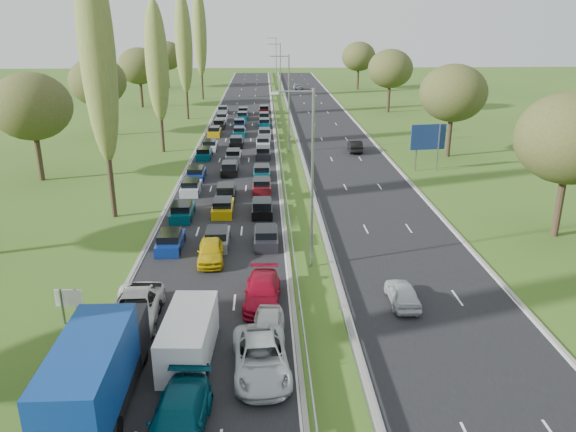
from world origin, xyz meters
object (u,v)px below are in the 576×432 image
object	(u,v)px
blue_lorry	(97,371)
near_car_2	(135,308)
white_van_rear	(189,334)
direction_sign	(428,139)
info_sign	(69,302)
near_car_3	(136,314)

from	to	relation	value
blue_lorry	near_car_2	bearing A→B (deg)	90.84
white_van_rear	direction_sign	size ratio (longest dim) A/B	1.10
info_sign	direction_sign	xyz separation A→B (m)	(28.80, 32.25, 2.20)
white_van_rear	near_car_2	bearing A→B (deg)	137.89
near_car_2	near_car_3	size ratio (longest dim) A/B	1.14
near_car_2	white_van_rear	world-z (taller)	white_van_rear
blue_lorry	white_van_rear	world-z (taller)	blue_lorry
near_car_2	near_car_3	world-z (taller)	near_car_2
info_sign	near_car_3	bearing A→B (deg)	-7.21
blue_lorry	info_sign	xyz separation A→B (m)	(-3.66, 7.50, -0.62)
white_van_rear	info_sign	distance (m)	7.71
near_car_2	blue_lorry	world-z (taller)	blue_lorry
white_van_rear	direction_sign	bearing A→B (deg)	61.41
blue_lorry	info_sign	size ratio (longest dim) A/B	4.34
blue_lorry	info_sign	bearing A→B (deg)	115.69
near_car_3	direction_sign	size ratio (longest dim) A/B	0.97
white_van_rear	direction_sign	distance (m)	41.82
blue_lorry	white_van_rear	xyz separation A→B (m)	(3.29, 4.17, -0.82)
white_van_rear	blue_lorry	bearing A→B (deg)	-125.31
near_car_3	blue_lorry	bearing A→B (deg)	-86.33
near_car_2	near_car_3	distance (m)	0.62
near_car_3	white_van_rear	xyz separation A→B (m)	(3.29, -2.86, 0.42)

